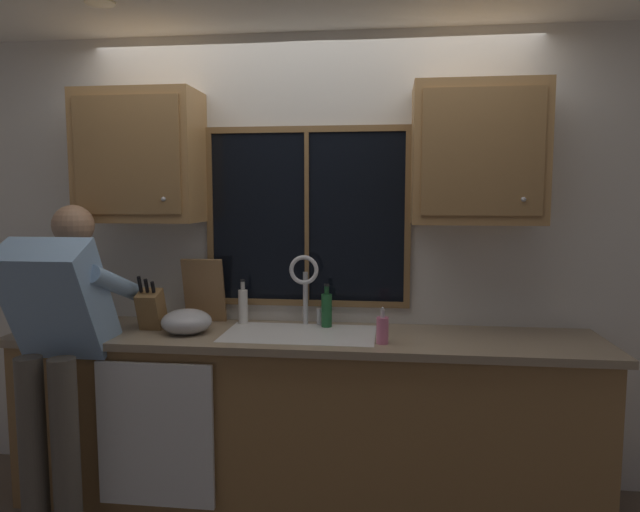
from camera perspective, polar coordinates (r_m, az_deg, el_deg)
The scene contains 22 objects.
back_wall at distance 3.33m, azimuth -0.76°, elevation -0.37°, with size 5.43×0.12×2.55m, color silver.
ceiling_downlight_left at distance 3.08m, azimuth -21.18°, elevation 22.59°, with size 0.14×0.14×0.01m, color #FFEAB2.
window_glass at distance 3.24m, azimuth -1.30°, elevation 3.90°, with size 1.10×0.02×0.95m, color black.
window_frame_top at distance 3.25m, azimuth -1.34°, elevation 12.59°, with size 1.17×0.02×0.04m, color brown.
window_frame_bottom at distance 3.29m, azimuth -1.30°, elevation -4.71°, with size 1.17×0.02×0.04m, color brown.
window_frame_left at distance 3.36m, azimuth -10.96°, elevation 3.86°, with size 0.04×0.02×0.95m, color brown.
window_frame_right at distance 3.20m, azimuth 8.80°, elevation 3.80°, with size 0.04×0.02×0.95m, color brown.
window_mullion_center at distance 3.23m, azimuth -1.33°, elevation 3.89°, with size 0.02×0.02×0.95m, color brown.
lower_cabinet_run at distance 3.20m, azimuth -1.61°, elevation -16.13°, with size 3.03×0.58×0.88m, color olive.
countertop at distance 3.03m, azimuth -1.69°, elevation -8.21°, with size 3.09×0.62×0.04m, color gray.
dishwasher_front at distance 3.09m, azimuth -16.19°, elevation -16.85°, with size 0.60×0.02×0.74m, color white.
upper_cabinet_left at distance 3.35m, azimuth -17.58°, elevation 9.42°, with size 0.66×0.36×0.72m.
upper_cabinet_right at distance 3.09m, azimuth 15.50°, elevation 9.79°, with size 0.66×0.36×0.72m.
sink at distance 3.07m, azimuth -2.06°, elevation -9.56°, with size 0.80×0.46×0.21m.
faucet at distance 3.17m, azimuth -1.44°, elevation -2.55°, with size 0.18×0.09×0.40m.
person_standing at distance 3.12m, azimuth -24.76°, elevation -6.96°, with size 0.53×0.67×1.60m.
knife_block at distance 3.24m, azimuth -16.54°, elevation -5.19°, with size 0.12×0.18×0.32m.
cutting_board at distance 3.34m, azimuth -11.54°, elevation -3.41°, with size 0.24×0.02×0.38m, color #997047.
mixing_bowl at distance 3.13m, azimuth -13.23°, elevation -6.42°, with size 0.27×0.27×0.13m, color #B7B7BC.
soap_dispenser at distance 2.84m, azimuth 6.27°, elevation -7.33°, with size 0.06×0.07×0.18m.
bottle_green_glass at distance 3.17m, azimuth 0.67°, elevation -5.37°, with size 0.06×0.06×0.24m.
bottle_tall_clear at distance 3.28m, azimuth -7.72°, elevation -4.94°, with size 0.05×0.05×0.26m.
Camera 1 is at (0.44, -3.22, 1.65)m, focal length 31.94 mm.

